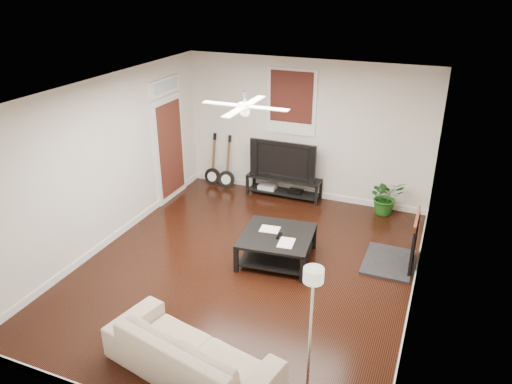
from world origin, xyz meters
TOP-DOWN VIEW (x-y plane):
  - room at (0.00, 0.00)m, footprint 5.01×6.01m
  - brick_accent at (2.49, 1.00)m, footprint 0.02×2.20m
  - fireplace at (2.20, 1.00)m, footprint 0.80×1.10m
  - window_back at (-0.30, 2.97)m, footprint 1.00×0.06m
  - door_left at (-2.46, 1.90)m, footprint 0.08×1.00m
  - tv_stand at (-0.35, 2.78)m, footprint 1.54×0.41m
  - tv at (-0.35, 2.80)m, footprint 1.38×0.18m
  - coffee_table at (0.35, 0.42)m, footprint 1.22×1.22m
  - sofa at (0.29, -2.27)m, footprint 2.23×1.25m
  - floor_lamp at (1.64, -2.17)m, footprint 0.34×0.34m
  - potted_plant at (1.71, 2.77)m, footprint 0.82×0.79m
  - guitar_left at (-1.98, 2.75)m, footprint 0.36×0.25m
  - guitar_right at (-1.63, 2.72)m, footprint 0.38×0.29m
  - ceiling_fan at (0.00, 0.00)m, footprint 1.24×1.24m

SIDE VIEW (x-z plane):
  - tv_stand at x=-0.35m, z-range 0.00..0.43m
  - coffee_table at x=0.35m, z-range 0.00..0.46m
  - sofa at x=0.29m, z-range 0.00..0.61m
  - potted_plant at x=1.71m, z-range 0.00..0.71m
  - fireplace at x=2.20m, z-range 0.00..0.92m
  - guitar_left at x=-1.98m, z-range 0.00..1.15m
  - guitar_right at x=-1.63m, z-range 0.00..1.15m
  - tv at x=-0.35m, z-range 0.43..1.22m
  - floor_lamp at x=1.64m, z-range 0.00..1.71m
  - door_left at x=-2.46m, z-range 0.00..2.50m
  - room at x=0.00m, z-range 0.00..2.80m
  - brick_accent at x=2.49m, z-range 0.00..2.80m
  - window_back at x=-0.30m, z-range 1.30..2.60m
  - ceiling_fan at x=0.00m, z-range 2.44..2.76m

